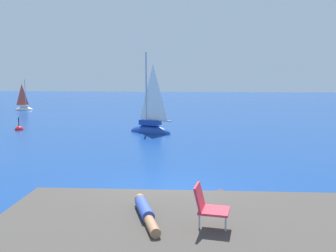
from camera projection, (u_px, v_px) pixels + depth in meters
ground_plane at (170, 195)px, 10.65m from camera, size 160.00×160.00×0.00m
shore_ledge at (204, 236)px, 6.98m from camera, size 8.21×3.76×0.79m
boulder_seaward at (74, 210)px, 9.46m from camera, size 1.05×1.24×0.86m
boulder_inland at (216, 217)px, 8.98m from camera, size 1.69×1.73×1.03m
sailboat_near at (150, 128)px, 22.78m from camera, size 3.07×2.06×5.55m
sailboat_far at (24, 108)px, 38.87m from camera, size 1.99×0.95×3.61m
person_sunbather at (146, 212)px, 6.90m from camera, size 0.77×1.69×0.25m
beach_chair at (208, 205)px, 6.32m from camera, size 0.65×0.55×0.80m
marker_buoy at (19, 130)px, 23.96m from camera, size 0.56×0.56×1.13m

